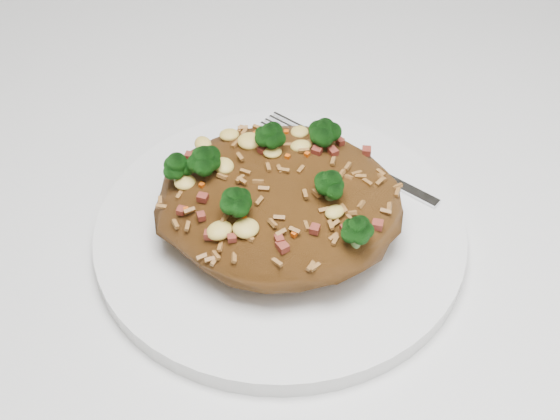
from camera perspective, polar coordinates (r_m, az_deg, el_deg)
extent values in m
cube|color=silver|center=(0.59, 1.01, -2.54)|extent=(1.20, 0.80, 0.04)
cylinder|color=white|center=(0.56, 0.00, -1.58)|extent=(0.27, 0.27, 0.01)
ellipsoid|color=brown|center=(0.54, 0.00, 0.66)|extent=(0.17, 0.16, 0.05)
ellipsoid|color=#093607|center=(0.54, -0.80, 5.43)|extent=(0.02, 0.02, 0.02)
ellipsoid|color=#093607|center=(0.53, -7.52, 3.14)|extent=(0.02, 0.02, 0.02)
ellipsoid|color=#093607|center=(0.55, 3.22, 5.74)|extent=(0.02, 0.02, 0.02)
ellipsoid|color=#093607|center=(0.53, -5.54, 3.61)|extent=(0.02, 0.02, 0.02)
ellipsoid|color=#093607|center=(0.49, 5.62, -1.45)|extent=(0.02, 0.02, 0.02)
ellipsoid|color=#093607|center=(0.50, -3.20, 0.72)|extent=(0.02, 0.02, 0.02)
ellipsoid|color=#093607|center=(0.51, 3.72, 1.92)|extent=(0.02, 0.02, 0.02)
cube|color=silver|center=(0.59, 8.66, 1.87)|extent=(0.09, 0.06, 0.00)
cube|color=silver|center=(0.63, 1.26, 5.67)|extent=(0.04, 0.04, 0.00)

